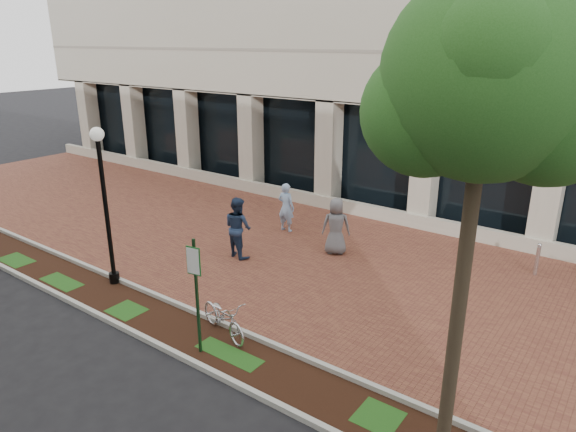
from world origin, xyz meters
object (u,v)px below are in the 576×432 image
Objects in this scene: locked_bicycle at (224,317)px; bollard at (537,259)px; pedestrian_right at (336,226)px; parking_sign at (196,283)px; lamppost at (105,199)px; pedestrian_mid at (238,227)px; pedestrian_left at (286,207)px; street_tree at (489,92)px.

locked_bicycle is 9.11m from bollard.
bollard reaches higher than locked_bicycle.
parking_sign is at bearing 64.31° from pedestrian_right.
lamppost is at bearing 158.16° from parking_sign.
pedestrian_mid is (1.55, 3.45, -1.49)m from lamppost.
locked_bicycle is at bearing 138.78° from pedestrian_mid.
parking_sign is 1.52× the size of pedestrian_left.
parking_sign is 6.70m from street_tree.
locked_bicycle is at bearing -2.09° from lamppost.
pedestrian_left is at bearing 140.55° from street_tree.
bollard is at bearing -141.18° from pedestrian_mid.
pedestrian_left is at bearing 103.31° from parking_sign.
pedestrian_mid is at bearing -152.85° from bollard.
parking_sign is 9.85m from bollard.
parking_sign is 1.52× the size of locked_bicycle.
street_tree is 3.85× the size of pedestrian_mid.
parking_sign is at bearing -159.00° from locked_bicycle.
bollard is at bearing 38.58° from lamppost.
parking_sign reaches higher than locked_bicycle.
pedestrian_mid is at bearing 10.35° from pedestrian_right.
pedestrian_mid is (0.12, -2.66, 0.08)m from pedestrian_left.
pedestrian_mid is (-8.06, 4.08, -4.82)m from street_tree.
lamppost is 12.07m from bollard.
pedestrian_right is at bearing 85.20° from parking_sign.
pedestrian_left is 0.91× the size of pedestrian_mid.
lamppost is 2.49× the size of pedestrian_left.
lamppost is at bearing 24.58° from pedestrian_right.
locked_bicycle is at bearing 112.45° from pedestrian_left.
pedestrian_left reaches higher than locked_bicycle.
pedestrian_mid is 1.94× the size of bollard.
pedestrian_mid reaches higher than bollard.
street_tree is 4.05× the size of pedestrian_right.
pedestrian_right is at bearing 54.47° from lamppost.
pedestrian_mid reaches higher than pedestrian_left.
pedestrian_right is at bearing -159.64° from bollard.
bollard is (5.45, 2.02, -0.41)m from pedestrian_right.
street_tree is at bearing -5.20° from parking_sign.
locked_bicycle is (-5.34, 0.48, -5.32)m from street_tree.
locked_bicycle is (-0.06, 0.83, -1.20)m from parking_sign.
street_tree reaches higher than lamppost.
locked_bicycle is at bearing 64.33° from pedestrian_right.
street_tree is at bearing -78.25° from locked_bicycle.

